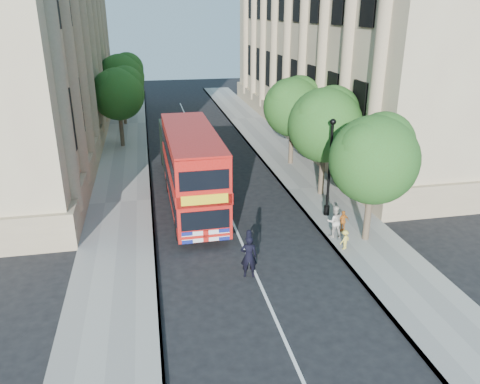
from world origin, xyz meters
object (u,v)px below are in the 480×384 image
lamp_post (329,172)px  box_van (180,150)px  police_constable (249,256)px  double_decker_bus (192,169)px  woman_pedestrian (334,221)px

lamp_post → box_van: size_ratio=0.92×
police_constable → lamp_post: bearing=-125.5°
box_van → police_constable: 13.94m
lamp_post → double_decker_bus: (-6.81, 2.24, -0.10)m
box_van → lamp_post: bearing=-53.2°
police_constable → woman_pedestrian: size_ratio=1.18×
double_decker_bus → box_van: size_ratio=1.69×
box_van → double_decker_bus: bearing=-90.0°
box_van → woman_pedestrian: bearing=-62.0°
lamp_post → woman_pedestrian: 3.00m
double_decker_bus → woman_pedestrian: size_ratio=6.04×
lamp_post → double_decker_bus: bearing=161.8°
box_van → police_constable: box_van is taller
box_van → woman_pedestrian: size_ratio=3.57×
double_decker_bus → woman_pedestrian: 7.93m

